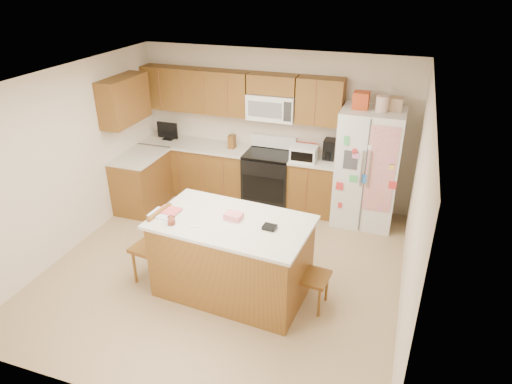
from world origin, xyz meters
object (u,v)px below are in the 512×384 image
(windsor_chair_left, at_px, (154,246))
(windsor_chair_right, at_px, (311,276))
(stove, at_px, (269,178))
(windsor_chair_back, at_px, (256,230))
(refrigerator, at_px, (368,167))
(island, at_px, (232,257))

(windsor_chair_left, distance_m, windsor_chair_right, 1.98)
(stove, height_order, windsor_chair_left, stove)
(windsor_chair_back, height_order, windsor_chair_right, windsor_chair_back)
(stove, distance_m, windsor_chair_left, 2.56)
(refrigerator, relative_size, windsor_chair_back, 2.20)
(island, xyz_separation_m, windsor_chair_back, (0.04, 0.77, -0.07))
(refrigerator, bearing_deg, island, -119.54)
(refrigerator, bearing_deg, windsor_chair_left, -134.12)
(refrigerator, relative_size, island, 1.06)
(stove, xyz_separation_m, windsor_chair_left, (-0.75, -2.45, 0.02))
(stove, xyz_separation_m, windsor_chair_back, (0.31, -1.59, -0.04))
(windsor_chair_left, height_order, windsor_chair_back, windsor_chair_left)
(island, xyz_separation_m, windsor_chair_right, (0.96, 0.05, -0.08))
(refrigerator, height_order, windsor_chair_right, refrigerator)
(windsor_chair_left, distance_m, windsor_chair_back, 1.36)
(stove, distance_m, windsor_chair_right, 2.62)
(windsor_chair_left, bearing_deg, island, 5.24)
(windsor_chair_left, relative_size, windsor_chair_back, 1.13)
(windsor_chair_left, bearing_deg, windsor_chair_right, 4.08)
(refrigerator, xyz_separation_m, windsor_chair_back, (-1.26, -1.53, -0.48))
(windsor_chair_right, bearing_deg, stove, 118.04)
(windsor_chair_back, xyz_separation_m, windsor_chair_right, (0.92, -0.72, -0.02))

